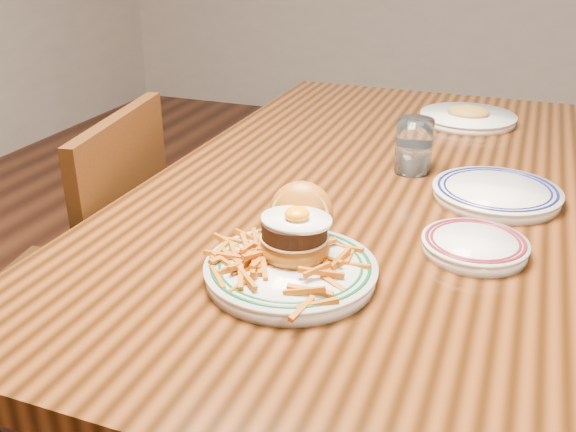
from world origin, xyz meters
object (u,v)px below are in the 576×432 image
at_px(side_plate, 475,245).
at_px(main_plate, 293,254).
at_px(table, 364,218).
at_px(chair_left, 88,284).

bearing_deg(side_plate, main_plate, -165.62).
bearing_deg(side_plate, table, 114.68).
relative_size(table, side_plate, 9.36).
xyz_separation_m(table, chair_left, (-0.60, -0.19, -0.19)).
bearing_deg(chair_left, main_plate, -31.52).
xyz_separation_m(main_plate, side_plate, (0.25, 0.17, -0.02)).
xyz_separation_m(table, main_plate, (-0.00, -0.42, 0.12)).
height_order(table, chair_left, chair_left).
bearing_deg(main_plate, side_plate, 23.38).
relative_size(table, main_plate, 5.81).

